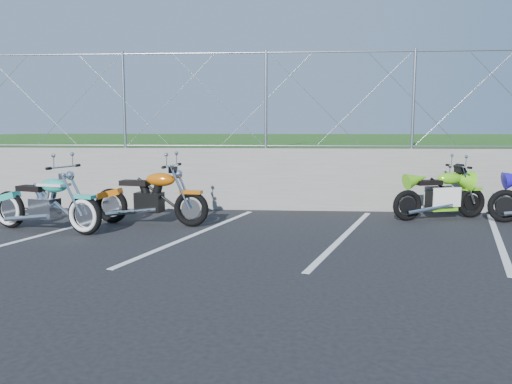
{
  "coord_description": "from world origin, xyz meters",
  "views": [
    {
      "loc": [
        1.51,
        -6.96,
        1.75
      ],
      "look_at": [
        0.94,
        1.3,
        0.66
      ],
      "focal_mm": 35.0,
      "sensor_mm": 36.0,
      "label": 1
    }
  ],
  "objects": [
    {
      "name": "chain_link_fence",
      "position": [
        0.0,
        3.5,
        2.3
      ],
      "size": [
        28.0,
        0.03,
        2.0
      ],
      "color": "gray",
      "rests_on": "retaining_wall"
    },
    {
      "name": "naked_orange",
      "position": [
        -0.95,
        1.68,
        0.46
      ],
      "size": [
        2.17,
        0.73,
        1.08
      ],
      "rotation": [
        0.0,
        0.0,
        -0.16
      ],
      "color": "black",
      "rests_on": "ground"
    },
    {
      "name": "grass_field",
      "position": [
        0.0,
        13.5,
        0.65
      ],
      "size": [
        30.0,
        20.0,
        1.3
      ],
      "primitive_type": "cube",
      "color": "#1E4C14",
      "rests_on": "ground"
    },
    {
      "name": "cruiser_turquoise",
      "position": [
        -2.54,
        1.0,
        0.45
      ],
      "size": [
        2.18,
        0.83,
        1.11
      ],
      "rotation": [
        0.0,
        0.0,
        -0.29
      ],
      "color": "black",
      "rests_on": "ground"
    },
    {
      "name": "retaining_wall",
      "position": [
        0.0,
        3.5,
        0.65
      ],
      "size": [
        30.0,
        0.22,
        1.3
      ],
      "primitive_type": "cube",
      "color": "slate",
      "rests_on": "ground"
    },
    {
      "name": "parking_lines",
      "position": [
        1.2,
        1.0,
        0.0
      ],
      "size": [
        18.29,
        4.31,
        0.01
      ],
      "color": "silver",
      "rests_on": "ground"
    },
    {
      "name": "sportbike_green",
      "position": [
        4.38,
        2.61,
        0.44
      ],
      "size": [
        1.9,
        0.79,
        1.01
      ],
      "rotation": [
        0.0,
        0.0,
        0.31
      ],
      "color": "black",
      "rests_on": "ground"
    },
    {
      "name": "ground",
      "position": [
        0.0,
        0.0,
        0.0
      ],
      "size": [
        90.0,
        90.0,
        0.0
      ],
      "primitive_type": "plane",
      "color": "black",
      "rests_on": "ground"
    }
  ]
}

